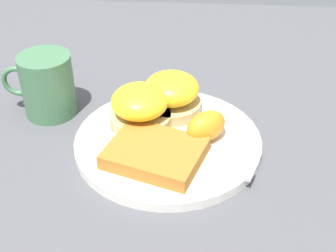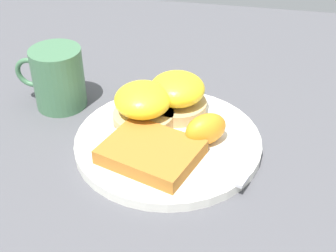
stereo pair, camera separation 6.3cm
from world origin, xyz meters
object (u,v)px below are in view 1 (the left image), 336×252
at_px(orange_wedge, 206,128).
at_px(fork, 179,154).
at_px(sandwich_benedict_left, 175,94).
at_px(hashbrown_patty, 155,153).
at_px(sandwich_benedict_right, 140,107).
at_px(cup, 47,85).

relative_size(orange_wedge, fork, 0.27).
distance_m(sandwich_benedict_left, hashbrown_patty, 0.12).
distance_m(sandwich_benedict_left, orange_wedge, 0.09).
height_order(sandwich_benedict_right, cup, cup).
relative_size(hashbrown_patty, orange_wedge, 1.97).
bearing_deg(sandwich_benedict_left, orange_wedge, 123.36).
relative_size(hashbrown_patty, fork, 0.53).
relative_size(sandwich_benedict_left, cup, 0.80).
xyz_separation_m(sandwich_benedict_left, cup, (0.19, -0.00, 0.00)).
height_order(sandwich_benedict_right, hashbrown_patty, sandwich_benedict_right).
height_order(fork, cup, cup).
relative_size(sandwich_benedict_right, fork, 0.39).
height_order(sandwich_benedict_left, sandwich_benedict_right, same).
distance_m(fork, cup, 0.23).
xyz_separation_m(hashbrown_patty, fork, (-0.03, -0.01, -0.01)).
height_order(sandwich_benedict_right, orange_wedge, sandwich_benedict_right).
distance_m(hashbrown_patty, orange_wedge, 0.08).
distance_m(sandwich_benedict_right, hashbrown_patty, 0.08).
relative_size(fork, cup, 2.07).
xyz_separation_m(fork, cup, (0.20, -0.11, 0.03)).
bearing_deg(fork, hashbrown_patty, 16.91).
bearing_deg(sandwich_benedict_right, cup, -16.41).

